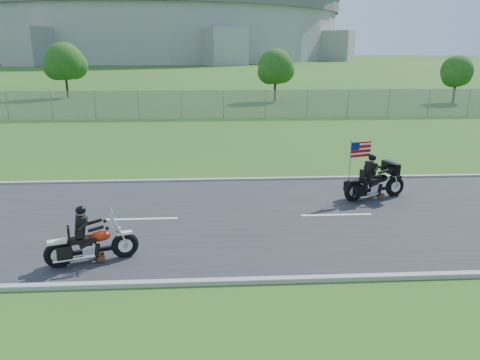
{
  "coord_description": "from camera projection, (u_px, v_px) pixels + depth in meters",
  "views": [
    {
      "loc": [
        0.22,
        -13.42,
        5.15
      ],
      "look_at": [
        1.0,
        0.0,
        1.22
      ],
      "focal_mm": 35.0,
      "sensor_mm": 36.0,
      "label": 1
    }
  ],
  "objects": [
    {
      "name": "curb_south",
      "position": [
        206.0,
        282.0,
        10.4
      ],
      "size": [
        120.0,
        0.18,
        0.12
      ],
      "primitive_type": "cube",
      "color": "#9E9B93",
      "rests_on": "ground"
    },
    {
      "name": "motorcycle_lead",
      "position": [
        91.0,
        245.0,
        11.28
      ],
      "size": [
        2.17,
        0.99,
        1.5
      ],
      "rotation": [
        0.0,
        0.0,
        0.31
      ],
      "color": "black",
      "rests_on": "ground"
    },
    {
      "name": "motorcycle_follow",
      "position": [
        375.0,
        184.0,
        15.95
      ],
      "size": [
        2.33,
        1.1,
        1.99
      ],
      "rotation": [
        0.0,
        0.0,
        0.29
      ],
      "color": "black",
      "rests_on": "ground"
    },
    {
      "name": "curb_north",
      "position": [
        208.0,
        180.0,
        18.16
      ],
      "size": [
        120.0,
        0.18,
        0.12
      ],
      "primitive_type": "cube",
      "color": "#9E9B93",
      "rests_on": "ground"
    },
    {
      "name": "stadium",
      "position": [
        156.0,
        14.0,
        171.68
      ],
      "size": [
        140.4,
        140.4,
        29.2
      ],
      "color": "#A3A099",
      "rests_on": "ground"
    },
    {
      "name": "ground",
      "position": [
        207.0,
        219.0,
        14.29
      ],
      "size": [
        420.0,
        420.0,
        0.0
      ],
      "primitive_type": "plane",
      "color": "#214515",
      "rests_on": "ground"
    },
    {
      "name": "tree_fence_mid",
      "position": [
        65.0,
        63.0,
        45.19
      ],
      "size": [
        3.96,
        3.69,
        5.3
      ],
      "color": "#382316",
      "rests_on": "ground"
    },
    {
      "name": "tree_fence_far",
      "position": [
        457.0,
        73.0,
        41.65
      ],
      "size": [
        3.08,
        2.87,
        4.2
      ],
      "color": "#382316",
      "rests_on": "ground"
    },
    {
      "name": "fence",
      "position": [
        138.0,
        105.0,
        32.89
      ],
      "size": [
        60.0,
        0.03,
        2.0
      ],
      "primitive_type": "cube",
      "color": "gray",
      "rests_on": "ground"
    },
    {
      "name": "road",
      "position": [
        207.0,
        218.0,
        14.28
      ],
      "size": [
        120.0,
        8.0,
        0.04
      ],
      "primitive_type": "cube",
      "color": "#28282B",
      "rests_on": "ground"
    },
    {
      "name": "tree_fence_near",
      "position": [
        276.0,
        68.0,
        42.58
      ],
      "size": [
        3.52,
        3.28,
        4.75
      ],
      "color": "#382316",
      "rests_on": "ground"
    }
  ]
}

